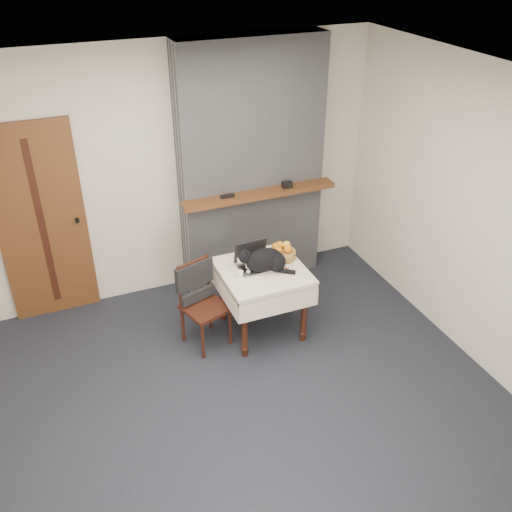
% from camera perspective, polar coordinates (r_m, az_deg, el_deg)
% --- Properties ---
extents(ground, '(4.50, 4.50, 0.00)m').
position_cam_1_polar(ground, '(4.92, -2.18, -14.80)').
color(ground, black).
rests_on(ground, ground).
extents(room_shell, '(4.52, 4.01, 2.61)m').
position_cam_1_polar(room_shell, '(4.26, -4.83, 6.41)').
color(room_shell, beige).
rests_on(room_shell, ground).
extents(door, '(0.82, 0.10, 2.00)m').
position_cam_1_polar(door, '(5.80, -20.61, 3.01)').
color(door, brown).
rests_on(door, ground).
extents(chimney, '(1.62, 0.48, 2.60)m').
position_cam_1_polar(chimney, '(5.92, -0.47, 8.82)').
color(chimney, gray).
rests_on(chimney, ground).
extents(side_table, '(0.78, 0.78, 0.70)m').
position_cam_1_polar(side_table, '(5.35, 0.64, -2.36)').
color(side_table, black).
rests_on(side_table, ground).
extents(laptop, '(0.33, 0.29, 0.24)m').
position_cam_1_polar(laptop, '(5.31, -0.21, -0.49)').
color(laptop, '#B7B7BC').
rests_on(laptop, side_table).
extents(cat, '(0.50, 0.34, 0.26)m').
position_cam_1_polar(cat, '(5.22, 0.92, -0.43)').
color(cat, black).
rests_on(cat, side_table).
extents(cream_jar, '(0.06, 0.06, 0.07)m').
position_cam_1_polar(cream_jar, '(5.16, -1.60, -1.86)').
color(cream_jar, white).
rests_on(cream_jar, side_table).
extents(pill_bottle, '(0.04, 0.04, 0.07)m').
position_cam_1_polar(pill_bottle, '(5.24, 3.12, -1.28)').
color(pill_bottle, '#AD3B15').
rests_on(pill_bottle, side_table).
extents(fruit_basket, '(0.27, 0.27, 0.15)m').
position_cam_1_polar(fruit_basket, '(5.44, 2.59, 0.37)').
color(fruit_basket, '#AF8E46').
rests_on(fruit_basket, side_table).
extents(desk_clutter, '(0.13, 0.09, 0.01)m').
position_cam_1_polar(desk_clutter, '(5.41, 2.01, -0.56)').
color(desk_clutter, black).
rests_on(desk_clutter, side_table).
extents(chair, '(0.48, 0.47, 0.84)m').
position_cam_1_polar(chair, '(5.29, -5.69, -3.59)').
color(chair, black).
rests_on(chair, ground).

